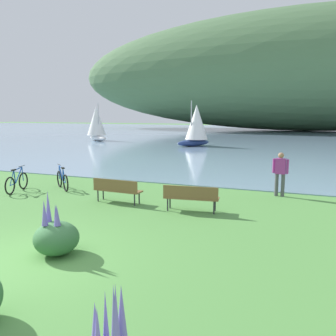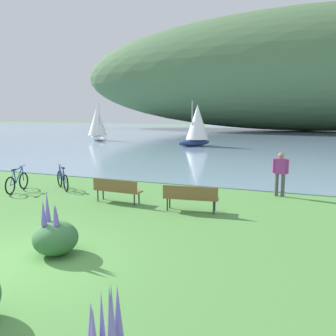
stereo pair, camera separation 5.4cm
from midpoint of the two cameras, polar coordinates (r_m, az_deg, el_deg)
The scene contains 11 objects.
ground_plane at distance 8.50m, azimuth -23.24°, elevation -13.88°, with size 200.00×200.00×0.00m, color #518E42.
bay_water at distance 54.88m, azimuth 15.43°, elevation 5.29°, with size 180.00×80.00×0.04m, color #7A99B2.
distant_hillside at distance 70.07m, azimuth 22.11°, elevation 14.61°, with size 91.40×28.00×21.73m, color #4C7047.
park_bench_near_camera at distance 12.61m, azimuth -8.27°, elevation -3.38°, with size 1.82×0.57×0.88m.
park_bench_further_along at distance 11.40m, azimuth 3.87°, elevation -4.63°, with size 1.85×0.70×0.88m.
bicycle_leaning_near_bench at distance 15.43m, azimuth -16.80°, elevation -1.88°, with size 1.43×1.14×1.01m.
bicycle_beside_path at distance 15.58m, azimuth -23.40°, elevation -2.14°, with size 0.53×1.72×1.01m.
person_at_shoreline at distance 14.11m, azimuth 18.05°, elevation -0.54°, with size 0.60×0.27×1.71m.
echium_bush_beside_closest at distance 8.45m, azimuth -17.82°, elevation -10.69°, with size 1.02×1.02×1.46m.
sailboat_mid_bay at distance 34.19m, azimuth 4.81°, elevation 7.06°, with size 3.27×3.64×4.38m.
sailboat_toward_hillside at distance 41.88m, azimuth -11.47°, elevation 7.21°, with size 3.63×3.14×4.31m.
Camera 2 is at (5.66, -5.49, 3.19)m, focal length 37.18 mm.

